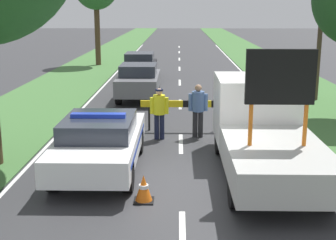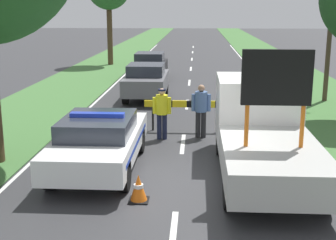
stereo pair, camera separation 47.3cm
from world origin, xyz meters
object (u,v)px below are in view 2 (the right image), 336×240
police_car (99,141)px  pedestrian_civilian (201,107)px  police_officer (162,109)px  queued_car_sedan_black (150,66)px  queued_car_suv_grey (146,81)px  road_barrier (187,106)px  traffic_cone_centre_front (252,116)px  work_truck (262,128)px  traffic_cone_near_police (139,188)px  utility_pole (331,22)px

police_car → pedestrian_civilian: size_ratio=2.80×
police_officer → queued_car_sedan_black: bearing=-55.5°
pedestrian_civilian → queued_car_suv_grey: 6.64m
road_barrier → queued_car_suv_grey: queued_car_suv_grey is taller
queued_car_suv_grey → traffic_cone_centre_front: bearing=134.9°
police_car → work_truck: size_ratio=0.81×
road_barrier → traffic_cone_centre_front: road_barrier is taller
police_car → pedestrian_civilian: 4.02m
work_truck → pedestrian_civilian: (-1.49, 2.89, -0.09)m
police_officer → traffic_cone_near_police: bearing=115.5°
traffic_cone_centre_front → pedestrian_civilian: bearing=-132.4°
traffic_cone_near_police → queued_car_suv_grey: (-1.02, 11.24, 0.52)m
queued_car_suv_grey → police_car: bearing=88.8°
road_barrier → traffic_cone_centre_front: 2.65m
pedestrian_civilian → police_car: bearing=-140.2°
work_truck → utility_pole: size_ratio=0.88×
utility_pole → queued_car_suv_grey: bearing=179.1°
road_barrier → work_truck: bearing=-57.1°
queued_car_suv_grey → utility_pole: bearing=179.1°
traffic_cone_near_police → queued_car_suv_grey: size_ratio=0.15×
pedestrian_civilian → traffic_cone_near_police: 5.26m
road_barrier → utility_pole: bearing=46.9°
work_truck → traffic_cone_near_police: 3.64m
police_officer → road_barrier: bearing=-98.0°
pedestrian_civilian → queued_car_sedan_black: pedestrian_civilian is taller
work_truck → queued_car_suv_grey: size_ratio=1.45×
pedestrian_civilian → traffic_cone_near_police: (-1.34, -5.04, -0.69)m
police_officer → traffic_cone_near_police: police_officer is taller
police_officer → traffic_cone_centre_front: police_officer is taller
road_barrier → pedestrian_civilian: pedestrian_civilian is taller
pedestrian_civilian → queued_car_sedan_black: 12.15m
queued_car_suv_grey → utility_pole: (7.76, -0.13, 2.57)m
traffic_cone_centre_front → police_car: bearing=-130.7°
police_officer → traffic_cone_near_police: size_ratio=2.73×
traffic_cone_near_police → traffic_cone_centre_front: size_ratio=1.09×
road_barrier → utility_pole: size_ratio=0.42×
pedestrian_civilian → queued_car_suv_grey: (-2.36, 6.20, -0.17)m
road_barrier → police_officer: 1.28m
work_truck → traffic_cone_centre_front: work_truck is taller
work_truck → police_officer: 3.76m
queued_car_suv_grey → queued_car_sedan_black: bearing=-85.9°
traffic_cone_centre_front → queued_car_sedan_black: bearing=115.0°
road_barrier → pedestrian_civilian: bearing=-54.5°
road_barrier → traffic_cone_near_police: road_barrier is taller
work_truck → utility_pole: (3.91, 8.96, 2.31)m
police_car → traffic_cone_centre_front: police_car is taller
utility_pole → police_car: bearing=-130.9°
police_officer → queued_car_sedan_black: size_ratio=0.39×
police_car → traffic_cone_near_police: (1.22, -1.95, -0.45)m
pedestrian_civilian → queued_car_suv_grey: pedestrian_civilian is taller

